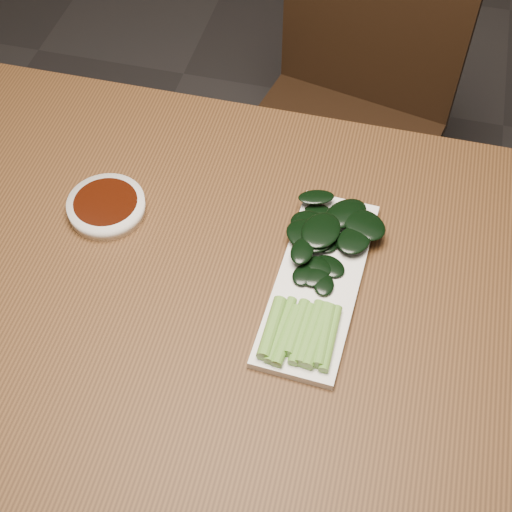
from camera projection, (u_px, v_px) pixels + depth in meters
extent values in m
plane|color=#2D2A2A|center=(240.00, 467.00, 1.67)|extent=(6.00, 6.00, 0.00)
cube|color=#4B2D15|center=(231.00, 294.00, 1.08)|extent=(1.40, 0.80, 0.04)
cylinder|color=#4B2D15|center=(10.00, 212.00, 1.67)|extent=(0.05, 0.05, 0.71)
cube|color=black|center=(332.00, 152.00, 1.69)|extent=(0.52, 0.52, 0.04)
cylinder|color=black|center=(228.00, 239.00, 1.81)|extent=(0.04, 0.04, 0.41)
cylinder|color=black|center=(367.00, 293.00, 1.71)|extent=(0.04, 0.04, 0.41)
cylinder|color=black|center=(289.00, 146.00, 2.02)|extent=(0.04, 0.04, 0.41)
cylinder|color=black|center=(416.00, 189.00, 1.92)|extent=(0.04, 0.04, 0.41)
cube|color=black|center=(375.00, 19.00, 1.60)|extent=(0.43, 0.12, 0.44)
cylinder|color=white|center=(107.00, 207.00, 1.14)|extent=(0.12, 0.12, 0.03)
cylinder|color=black|center=(105.00, 202.00, 1.13)|extent=(0.10, 0.10, 0.00)
cube|color=white|center=(318.00, 281.00, 1.06)|extent=(0.14, 0.34, 0.01)
cylinder|color=#629935|center=(272.00, 328.00, 1.00)|extent=(0.02, 0.10, 0.02)
cylinder|color=#629935|center=(281.00, 329.00, 1.00)|extent=(0.03, 0.11, 0.02)
cylinder|color=#629935|center=(287.00, 335.00, 0.99)|extent=(0.03, 0.10, 0.02)
cylinder|color=#629935|center=(296.00, 327.00, 1.00)|extent=(0.02, 0.09, 0.02)
cylinder|color=#629935|center=(302.00, 333.00, 0.99)|extent=(0.02, 0.10, 0.02)
cylinder|color=#629935|center=(310.00, 333.00, 0.99)|extent=(0.03, 0.10, 0.02)
cylinder|color=#629935|center=(317.00, 335.00, 0.99)|extent=(0.03, 0.11, 0.02)
cylinder|color=#629935|center=(324.00, 335.00, 0.99)|extent=(0.02, 0.10, 0.02)
cylinder|color=#629935|center=(330.00, 338.00, 0.99)|extent=(0.02, 0.10, 0.02)
ellipsoid|color=black|center=(346.00, 213.00, 1.12)|extent=(0.09, 0.09, 0.01)
ellipsoid|color=black|center=(355.00, 242.00, 1.09)|extent=(0.04, 0.05, 0.01)
ellipsoid|color=black|center=(325.00, 243.00, 1.09)|extent=(0.04, 0.04, 0.01)
ellipsoid|color=black|center=(319.00, 213.00, 1.13)|extent=(0.05, 0.05, 0.01)
ellipsoid|color=black|center=(316.00, 197.00, 1.13)|extent=(0.06, 0.05, 0.01)
ellipsoid|color=black|center=(354.00, 240.00, 1.08)|extent=(0.07, 0.07, 0.01)
ellipsoid|color=black|center=(350.00, 242.00, 1.09)|extent=(0.06, 0.06, 0.01)
ellipsoid|color=black|center=(321.00, 230.00, 1.09)|extent=(0.07, 0.09, 0.01)
ellipsoid|color=black|center=(364.00, 225.00, 1.10)|extent=(0.09, 0.09, 0.01)
ellipsoid|color=black|center=(330.00, 266.00, 1.07)|extent=(0.06, 0.06, 0.01)
ellipsoid|color=black|center=(302.00, 251.00, 1.07)|extent=(0.04, 0.05, 0.01)
ellipsoid|color=black|center=(309.00, 237.00, 1.09)|extent=(0.05, 0.05, 0.01)
ellipsoid|color=black|center=(309.00, 236.00, 1.09)|extent=(0.09, 0.09, 0.01)
ellipsoid|color=black|center=(309.00, 223.00, 1.11)|extent=(0.06, 0.05, 0.01)
ellipsoid|color=black|center=(316.00, 276.00, 1.05)|extent=(0.05, 0.06, 0.01)
ellipsoid|color=black|center=(304.00, 275.00, 1.05)|extent=(0.04, 0.05, 0.01)
ellipsoid|color=black|center=(318.00, 266.00, 1.06)|extent=(0.05, 0.05, 0.01)
ellipsoid|color=black|center=(324.00, 284.00, 1.04)|extent=(0.04, 0.04, 0.01)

